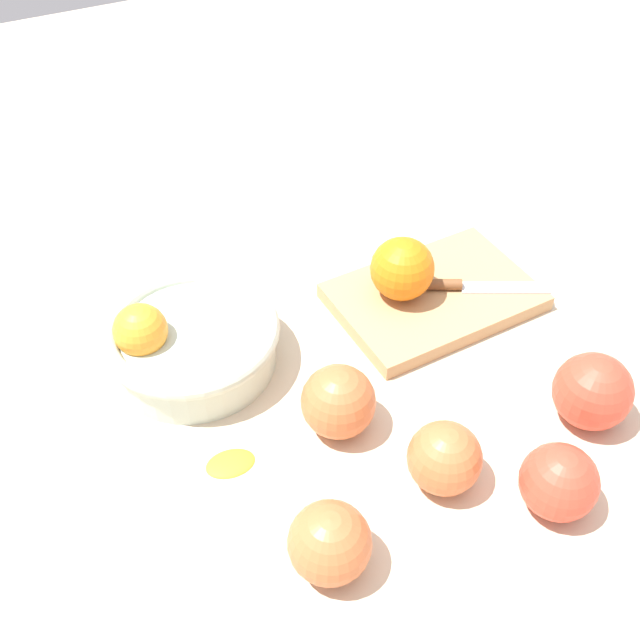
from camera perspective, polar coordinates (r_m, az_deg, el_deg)
The scene contains 11 objects.
ground_plane at distance 0.88m, azimuth 5.40°, elevation -4.30°, with size 2.40×2.40×0.00m, color beige.
bowl at distance 0.88m, azimuth -9.74°, elevation -1.50°, with size 0.20×0.20×0.10m.
cutting_board at distance 0.97m, azimuth 8.44°, elevation 1.70°, with size 0.24×0.16×0.02m, color tan.
orange_on_board at distance 0.93m, azimuth 6.11°, elevation 3.80°, with size 0.08×0.08×0.08m, color orange.
knife at distance 0.97m, azimuth 11.06°, elevation 2.50°, with size 0.15×0.08×0.01m.
apple_front_left at distance 0.81m, azimuth 1.37°, elevation -6.07°, with size 0.08×0.08×0.08m, color #CC6638.
apple_front_left_2 at distance 0.71m, azimuth 0.72°, elevation -16.19°, with size 0.08×0.08×0.08m, color #CC6638.
apple_front_right at distance 0.78m, azimuth 17.29°, elevation -11.39°, with size 0.08×0.08×0.08m, color #D6422D.
apple_front_center at distance 0.77m, azimuth 9.21°, elevation -10.07°, with size 0.07×0.07×0.07m, color #CC6638.
apple_front_right_2 at distance 0.86m, azimuth 19.56°, elevation -5.01°, with size 0.08×0.08×0.08m, color #D6422D.
citrus_peel at distance 0.81m, azimuth -6.67°, elevation -10.38°, with size 0.05×0.04×0.01m, color orange.
Camera 1 is at (-0.33, -0.49, 0.66)m, focal length 43.16 mm.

